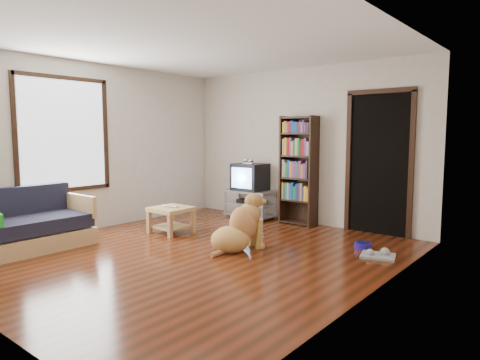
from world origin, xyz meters
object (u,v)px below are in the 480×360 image
Objects in this scene: tv_stand at (250,203)px; dog_bowl at (363,246)px; grey_rag at (378,256)px; bookshelf at (299,164)px; sofa at (18,231)px; coffee_table at (171,215)px; dog at (239,229)px; crt_tv at (251,177)px; laptop at (169,207)px.

dog_bowl is at bearing -16.38° from tv_stand.
grey_rag is (0.30, -0.25, -0.03)m from dog_bowl.
bookshelf reaches higher than sofa.
dog reaches higher than coffee_table.
coffee_table is (-0.20, -1.72, -0.46)m from crt_tv.
bookshelf is at bearing 97.59° from dog.
tv_stand is 3.76m from sofa.
dog_bowl is (2.64, 1.01, -0.37)m from laptop.
bookshelf is 1.00× the size of sofa.
grey_rag is 2.92m from tv_stand.
crt_tv is (-2.74, 0.99, 0.73)m from grey_rag.
sofa is at bearing -139.55° from dog_bowl.
dog_bowl reaches higher than grey_rag.
tv_stand is 0.50× the size of bookshelf.
sofa reaches higher than laptop.
grey_rag is 0.22× the size of bookshelf.
dog_bowl is at bearing 40.45° from sofa.
grey_rag is at bearing -39.81° from dog_bowl.
crt_tv is at bearing 83.31° from coffee_table.
tv_stand is at bearing 80.10° from laptop.
laptop is 2.05m from sofa.
bookshelf is (-1.49, 0.81, 0.96)m from dog_bowl.
dog_bowl is 0.12× the size of bookshelf.
crt_tv is 0.99m from bookshelf.
crt_tv is at bearing 163.14° from dog_bowl.
sofa is (-0.97, -3.65, -0.48)m from crt_tv.
laptop is 0.13m from coffee_table.
dog_bowl is 2.83m from coffee_table.
bookshelf is 2.02m from dog.
tv_stand is (-2.74, 0.97, 0.25)m from grey_rag.
laptop is 1.31× the size of dog_bowl.
dog_bowl is at bearing 20.42° from coffee_table.
crt_tv is at bearing 160.15° from grey_rag.
sofa is 2.08m from coffee_table.
grey_rag is 1.76m from dog.
laptop is 0.32× the size of tv_stand.
grey_rag is 3.05m from coffee_table.
tv_stand is at bearing 160.56° from grey_rag.
tv_stand is (-2.44, 0.72, 0.23)m from dog_bowl.
dog is at bearing -139.68° from dog_bowl.
dog_bowl is at bearing -28.54° from bookshelf.
laptop is at bearing 67.88° from sofa.
crt_tv is 0.63× the size of dog.
coffee_table reaches higher than dog_bowl.
crt_tv reaches higher than tv_stand.
dog is (1.20, -1.80, -0.46)m from crt_tv.
crt_tv reaches higher than laptop.
tv_stand reaches higher than dog_bowl.
tv_stand is 0.50× the size of sofa.
grey_rag is (2.94, 0.76, -0.40)m from laptop.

